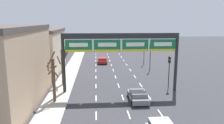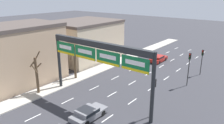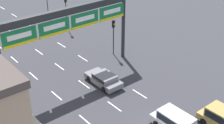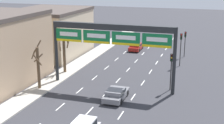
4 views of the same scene
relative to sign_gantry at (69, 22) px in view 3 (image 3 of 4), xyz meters
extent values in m
cube|color=white|center=(-3.30, -7.23, -6.35)|extent=(0.12, 2.00, 0.01)
cube|color=white|center=(-3.30, -2.23, -6.35)|extent=(0.12, 2.00, 0.01)
cube|color=white|center=(-3.30, 2.77, -6.35)|extent=(0.12, 2.00, 0.01)
cube|color=white|center=(-3.30, 7.77, -6.35)|extent=(0.12, 2.00, 0.01)
cube|color=white|center=(0.00, -7.23, -6.35)|extent=(0.12, 2.00, 0.01)
cube|color=white|center=(0.00, -2.23, -6.35)|extent=(0.12, 2.00, 0.01)
cube|color=white|center=(0.00, 2.77, -6.35)|extent=(0.12, 2.00, 0.01)
cube|color=white|center=(0.00, 7.77, -6.35)|extent=(0.12, 2.00, 0.01)
cube|color=white|center=(0.00, 12.77, -6.35)|extent=(0.12, 2.00, 0.01)
cube|color=white|center=(0.00, 17.77, -6.35)|extent=(0.12, 2.00, 0.01)
cube|color=white|center=(3.30, -12.23, -6.35)|extent=(0.12, 2.00, 0.01)
cube|color=white|center=(3.30, -7.23, -6.35)|extent=(0.12, 2.00, 0.01)
cube|color=white|center=(3.30, -2.23, -6.35)|extent=(0.12, 2.00, 0.01)
cube|color=white|center=(3.30, 2.77, -6.35)|extent=(0.12, 2.00, 0.01)
cube|color=white|center=(3.30, 7.77, -6.35)|extent=(0.12, 2.00, 0.01)
cube|color=white|center=(3.30, 12.77, -6.35)|extent=(0.12, 2.00, 0.01)
cube|color=white|center=(3.30, 17.77, -6.35)|extent=(0.12, 2.00, 0.01)
cube|color=white|center=(3.30, 22.77, -6.35)|extent=(0.12, 2.00, 0.01)
cube|color=white|center=(3.30, 27.77, -6.35)|extent=(0.12, 2.00, 0.01)
cylinder|color=#232628|center=(-7.40, 0.06, -2.46)|extent=(0.41, 0.41, 7.80)
cylinder|color=#232628|center=(7.40, 0.06, -2.46)|extent=(0.41, 0.41, 7.80)
cube|color=#232628|center=(0.00, 0.06, 1.10)|extent=(14.80, 0.60, 0.70)
cube|color=#116B38|center=(-5.40, -0.28, -0.12)|extent=(3.35, 0.08, 1.53)
cube|color=white|center=(-5.40, -0.33, 0.02)|extent=(2.34, 0.02, 0.49)
cube|color=yellow|center=(-5.40, -0.33, -0.75)|extent=(3.28, 0.02, 0.28)
cube|color=#116B38|center=(-1.80, -0.28, -0.12)|extent=(3.35, 0.08, 1.53)
cube|color=white|center=(-1.80, -0.33, 0.02)|extent=(2.34, 0.02, 0.49)
cube|color=yellow|center=(-1.80, -0.33, -0.75)|extent=(3.28, 0.02, 0.28)
cube|color=#116B38|center=(1.80, -0.28, -0.12)|extent=(3.35, 0.08, 1.53)
cube|color=white|center=(1.80, -0.33, 0.02)|extent=(2.34, 0.02, 0.49)
cube|color=yellow|center=(1.80, -0.33, -0.75)|extent=(3.28, 0.02, 0.28)
cube|color=#116B38|center=(5.40, -0.28, -0.12)|extent=(3.35, 0.08, 1.53)
cube|color=white|center=(5.40, -0.33, 0.02)|extent=(2.34, 0.02, 0.49)
cube|color=yellow|center=(5.40, -0.33, -0.75)|extent=(3.28, 0.02, 0.28)
cube|color=slate|center=(1.65, -3.42, -5.87)|extent=(1.94, 4.33, 0.58)
cube|color=slate|center=(1.65, -3.68, -5.35)|extent=(1.78, 2.25, 0.46)
cube|color=black|center=(1.65, -3.68, -5.35)|extent=(1.82, 2.07, 0.33)
cylinder|color=black|center=(0.77, -2.12, -6.03)|extent=(0.22, 0.66, 0.66)
cylinder|color=black|center=(2.53, -2.12, -6.03)|extent=(0.22, 0.66, 0.66)
cylinder|color=black|center=(0.77, -4.72, -6.03)|extent=(0.22, 0.66, 0.66)
cylinder|color=black|center=(2.53, -4.72, -6.03)|extent=(0.22, 0.66, 0.66)
cube|color=#A88947|center=(5.12, -15.38, -5.81)|extent=(1.86, 4.07, 0.69)
cube|color=#A88947|center=(5.12, -15.42, -5.02)|extent=(1.71, 2.85, 0.89)
cube|color=black|center=(5.12, -15.42, -5.02)|extent=(1.75, 2.62, 0.64)
cylinder|color=black|center=(4.27, -14.16, -6.03)|extent=(0.22, 0.66, 0.66)
cylinder|color=black|center=(5.96, -14.16, -6.03)|extent=(0.22, 0.66, 0.66)
cube|color=#B7B7BC|center=(1.71, -13.12, -5.03)|extent=(1.63, 2.99, 0.84)
cube|color=black|center=(1.71, -13.12, -5.03)|extent=(1.66, 2.75, 0.61)
cylinder|color=black|center=(0.91, -11.80, -6.03)|extent=(0.22, 0.66, 0.66)
cylinder|color=black|center=(2.50, -11.80, -6.03)|extent=(0.22, 0.66, 0.66)
cylinder|color=black|center=(7.04, 17.83, -4.67)|extent=(0.12, 0.12, 3.38)
cylinder|color=black|center=(6.94, 1.31, -4.57)|extent=(0.12, 0.12, 3.58)
cube|color=black|center=(6.94, 1.31, -2.33)|extent=(0.30, 0.24, 0.90)
sphere|color=#3D0E0C|center=(6.94, 1.18, -2.03)|extent=(0.20, 0.20, 0.20)
sphere|color=gold|center=(6.94, 1.18, -2.33)|extent=(0.20, 0.20, 0.20)
sphere|color=#0E3515|center=(6.94, 1.18, -2.63)|extent=(0.20, 0.20, 0.20)
cylinder|color=black|center=(6.92, 12.00, -4.31)|extent=(0.12, 0.12, 4.10)
sphere|color=#0E3515|center=(6.92, 11.87, -2.11)|extent=(0.20, 0.20, 0.20)
cylinder|color=brown|center=(-8.09, -3.24, -3.70)|extent=(0.35, 0.35, 5.02)
cylinder|color=brown|center=(-8.60, -3.33, -2.06)|extent=(0.34, 1.13, 0.88)
cylinder|color=brown|center=(-8.38, -2.82, -1.34)|extent=(1.04, 0.78, 1.82)
cylinder|color=brown|center=(-7.90, -3.60, -2.65)|extent=(0.90, 0.58, 1.35)
cylinder|color=brown|center=(-8.30, -2.78, -2.59)|extent=(1.08, 0.59, 1.04)
camera|label=1|loc=(-3.23, -27.76, 3.06)|focal=35.00mm
camera|label=2|loc=(16.67, -18.40, 6.93)|focal=35.00mm
camera|label=3|loc=(-15.33, -25.55, 11.17)|focal=50.00mm
camera|label=4|loc=(11.13, -34.21, 6.96)|focal=50.00mm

